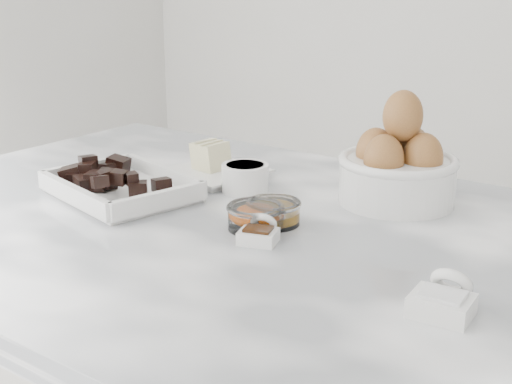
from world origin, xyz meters
TOP-DOWN VIEW (x-y plane):
  - marble_slab at (0.00, 0.00)m, footprint 1.20×0.80m
  - chocolate_dish at (-0.22, -0.01)m, footprint 0.27×0.23m
  - butter_plate at (-0.16, 0.16)m, footprint 0.17×0.17m
  - sugar_ramekin at (-0.07, 0.12)m, footprint 0.08×0.08m
  - egg_bowl at (0.15, 0.22)m, footprint 0.18×0.18m
  - honey_bowl at (0.05, 0.03)m, footprint 0.08×0.08m
  - zest_bowl at (0.05, -0.01)m, footprint 0.08×0.08m
  - vanilla_spoon at (0.08, -0.04)m, footprint 0.06×0.07m
  - salt_spoon at (0.36, -0.10)m, footprint 0.07×0.08m

SIDE VIEW (x-z plane):
  - marble_slab at x=0.00m, z-range 0.90..0.94m
  - vanilla_spoon at x=0.08m, z-range 0.93..0.97m
  - salt_spoon at x=0.36m, z-range 0.93..0.98m
  - honey_bowl at x=0.05m, z-range 0.94..0.98m
  - zest_bowl at x=0.05m, z-range 0.94..0.98m
  - butter_plate at x=-0.16m, z-range 0.93..0.99m
  - chocolate_dish at x=-0.22m, z-range 0.93..0.99m
  - sugar_ramekin at x=-0.07m, z-range 0.94..0.99m
  - egg_bowl at x=0.15m, z-range 0.91..1.09m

